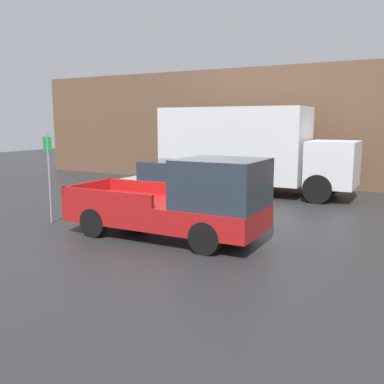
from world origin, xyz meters
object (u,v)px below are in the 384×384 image
pickup_truck (184,202)px  car (181,186)px  delivery_truck (246,148)px  parking_sign (49,173)px

pickup_truck → car: pickup_truck is taller
delivery_truck → parking_sign: (-3.02, -7.66, -0.41)m
car → parking_sign: bearing=-127.6°
car → parking_sign: parking_sign is taller
car → delivery_truck: 4.60m
pickup_truck → delivery_truck: bearing=99.2°
parking_sign → car: bearing=52.4°
car → parking_sign: size_ratio=1.78×
delivery_truck → parking_sign: bearing=-111.5°
car → parking_sign: (-2.47, -3.20, 0.62)m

